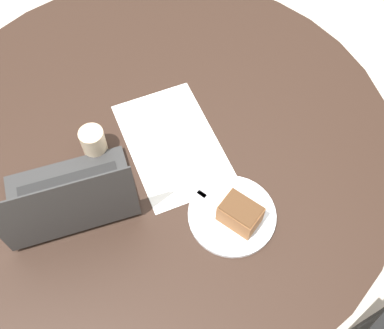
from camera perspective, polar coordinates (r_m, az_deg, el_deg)
name	(u,v)px	position (r m, az deg, el deg)	size (l,w,h in m)	color
ground_plane	(168,229)	(1.92, -3.08, -8.23)	(12.00, 12.00, 0.00)	#B7AD9E
dining_table	(159,154)	(1.39, -4.22, 1.31)	(1.38, 1.38, 0.71)	black
paper_document	(173,143)	(1.27, -2.49, 2.73)	(0.39, 0.26, 0.00)	white
plate	(232,215)	(1.16, 5.09, -6.41)	(0.23, 0.23, 0.01)	silver
cake_slice	(240,214)	(1.12, 6.13, -6.25)	(0.12, 0.11, 0.07)	brown
fork	(218,206)	(1.16, 3.31, -5.25)	(0.16, 0.10, 0.00)	silver
coffee_glass	(93,141)	(1.25, -12.44, 2.93)	(0.07, 0.07, 0.09)	#C6AD89
laptop	(70,199)	(1.17, -15.21, -4.29)	(0.23, 0.33, 0.25)	#2D2D2D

